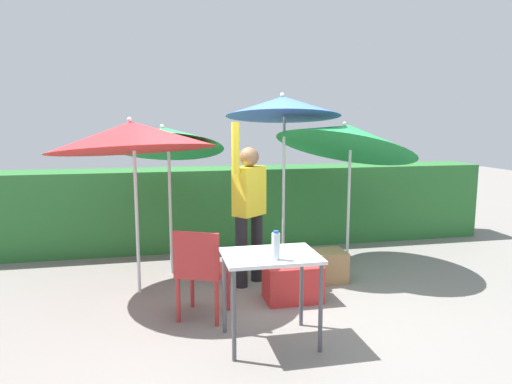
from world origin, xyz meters
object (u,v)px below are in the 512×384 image
Objects in this scene: umbrella_yellow at (283,107)px; umbrella_rainbow at (132,136)px; bottle_water at (276,246)px; umbrella_orange at (165,138)px; cooler_box at (293,282)px; folding_table at (271,265)px; chair_plastic at (201,268)px; crate_cardboard at (325,266)px; umbrella_navy at (347,137)px; person_vendor at (249,205)px.

umbrella_rainbow is at bearing -161.23° from umbrella_yellow.
umbrella_rainbow is at bearing 125.91° from bottle_water.
umbrella_yellow is at bearing 0.22° from umbrella_orange.
cooler_box is at bearing -43.18° from umbrella_orange.
cooler_box is 0.73× the size of folding_table.
cooler_box is at bearing 15.81° from chair_plastic.
crate_cardboard is at bearing 26.74° from chair_plastic.
crate_cardboard is (1.81, -0.69, -1.50)m from umbrella_orange.
umbrella_yellow is at bearing 116.47° from crate_cardboard.
bottle_water is at bearing -113.76° from cooler_box.
cooler_box is 1.25× the size of crate_cardboard.
cooler_box is at bearing -19.31° from umbrella_rainbow.
umbrella_rainbow is 0.71m from umbrella_orange.
umbrella_navy is 1.17× the size of person_vendor.
cooler_box is at bearing 66.24° from bottle_water.
chair_plastic is at bearing -53.58° from umbrella_rainbow.
umbrella_rainbow is 0.88× the size of umbrella_yellow.
cooler_box is (0.35, -0.60, -0.74)m from person_vendor.
chair_plastic is at bearing -164.19° from cooler_box.
crate_cardboard is 1.95× the size of bottle_water.
folding_table is 3.33× the size of bottle_water.
crate_cardboard is (0.55, 0.50, -0.01)m from cooler_box.
person_vendor reaches higher than chair_plastic.
folding_table is at bearing -94.21° from person_vendor.
crate_cardboard is 1.78m from folding_table.
umbrella_orange reaches higher than person_vendor.
folding_table is at bearing -107.80° from umbrella_yellow.
umbrella_yellow is 9.56× the size of bottle_water.
folding_table reaches higher than crate_cardboard.
umbrella_yellow is 4.91× the size of crate_cardboard.
umbrella_orange is 2.45m from crate_cardboard.
folding_table is at bearing 90.75° from bottle_water.
crate_cardboard is 1.97m from bottle_water.
umbrella_navy is at bearing 54.74° from bottle_water.
crate_cardboard is at bearing -20.80° from umbrella_orange.
person_vendor is 1.01m from cooler_box.
umbrella_orange is at bearing 159.20° from crate_cardboard.
umbrella_rainbow is 2.15m from bottle_water.
umbrella_rainbow is 3.46× the size of cooler_box.
umbrella_yellow is 2.60m from bottle_water.
person_vendor is 1.50m from folding_table.
umbrella_navy reaches higher than crate_cardboard.
umbrella_yellow is 1.04× the size of umbrella_navy.
umbrella_navy is at bearing -10.30° from umbrella_yellow.
chair_plastic reaches higher than cooler_box.
cooler_box is 1.10m from folding_table.
umbrella_navy is 3.75× the size of cooler_box.
umbrella_orange is 2.57× the size of folding_table.
bottle_water is (0.54, -0.76, 0.39)m from chair_plastic.
chair_plastic is 1.52× the size of cooler_box.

